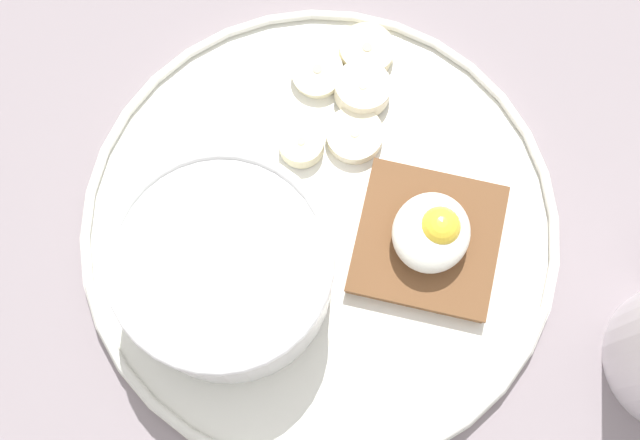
% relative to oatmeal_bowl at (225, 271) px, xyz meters
% --- Properties ---
extents(ground_plane, '(1.20, 1.20, 0.02)m').
position_rel_oatmeal_bowl_xyz_m(ground_plane, '(-0.05, 0.04, -0.05)').
color(ground_plane, gray).
rests_on(ground_plane, ground).
extents(plate, '(0.29, 0.29, 0.02)m').
position_rel_oatmeal_bowl_xyz_m(plate, '(-0.05, 0.04, -0.04)').
color(plate, silver).
rests_on(plate, ground_plane).
extents(oatmeal_bowl, '(0.12, 0.12, 0.07)m').
position_rel_oatmeal_bowl_xyz_m(oatmeal_bowl, '(0.00, 0.00, 0.00)').
color(oatmeal_bowl, white).
rests_on(oatmeal_bowl, plate).
extents(toast_slice, '(0.09, 0.09, 0.01)m').
position_rel_oatmeal_bowl_xyz_m(toast_slice, '(-0.06, 0.10, -0.03)').
color(toast_slice, brown).
rests_on(toast_slice, plate).
extents(poached_egg, '(0.05, 0.05, 0.03)m').
position_rel_oatmeal_bowl_xyz_m(poached_egg, '(-0.06, 0.10, -0.01)').
color(poached_egg, white).
rests_on(poached_egg, toast_slice).
extents(banana_slice_front, '(0.04, 0.04, 0.01)m').
position_rel_oatmeal_bowl_xyz_m(banana_slice_front, '(-0.09, 0.01, -0.03)').
color(banana_slice_front, beige).
rests_on(banana_slice_front, plate).
extents(banana_slice_left, '(0.04, 0.04, 0.01)m').
position_rel_oatmeal_bowl_xyz_m(banana_slice_left, '(-0.11, 0.04, -0.03)').
color(banana_slice_left, beige).
rests_on(banana_slice_left, plate).
extents(banana_slice_back, '(0.04, 0.03, 0.01)m').
position_rel_oatmeal_bowl_xyz_m(banana_slice_back, '(-0.14, 0.00, -0.03)').
color(banana_slice_back, '#F3E9C5').
rests_on(banana_slice_back, plate).
extents(banana_slice_right, '(0.04, 0.04, 0.02)m').
position_rel_oatmeal_bowl_xyz_m(banana_slice_right, '(-0.14, 0.03, -0.03)').
color(banana_slice_right, '#F3E7C5').
rests_on(banana_slice_right, plate).
extents(banana_slice_inner, '(0.05, 0.05, 0.01)m').
position_rel_oatmeal_bowl_xyz_m(banana_slice_inner, '(-0.17, 0.03, -0.03)').
color(banana_slice_inner, '#F3E5B6').
rests_on(banana_slice_inner, plate).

